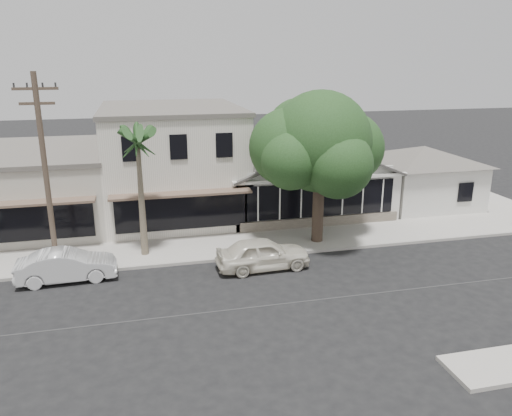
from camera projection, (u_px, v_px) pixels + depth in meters
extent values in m
plane|color=black|center=(278.00, 304.00, 20.04)|extent=(140.00, 140.00, 0.00)
cube|color=#9E9991|center=(84.00, 258.00, 24.53)|extent=(90.00, 3.50, 0.15)
cube|color=beige|center=(299.00, 187.00, 32.37)|extent=(10.00, 8.00, 3.00)
cube|color=black|center=(322.00, 200.00, 28.52)|extent=(8.80, 0.10, 2.00)
cube|color=#60564C|center=(321.00, 223.00, 28.93)|extent=(9.60, 0.18, 0.70)
cube|color=beige|center=(421.00, 183.00, 33.27)|extent=(6.00, 6.00, 3.00)
cube|color=silver|center=(173.00, 163.00, 31.02)|extent=(8.00, 10.00, 6.50)
cube|color=#B2AD9F|center=(20.00, 189.00, 29.34)|extent=(10.00, 10.00, 4.20)
cylinder|color=brown|center=(46.00, 179.00, 21.59)|extent=(0.24, 0.24, 9.00)
cube|color=brown|center=(35.00, 89.00, 20.50)|extent=(1.80, 0.12, 0.12)
cube|color=brown|center=(37.00, 103.00, 20.67)|extent=(1.40, 0.12, 0.12)
imported|color=silver|center=(263.00, 254.00, 23.28)|extent=(4.45, 1.94, 1.49)
imported|color=silver|center=(67.00, 266.00, 22.05)|extent=(4.32, 1.66, 1.41)
cylinder|color=#4C3C2E|center=(318.00, 215.00, 26.27)|extent=(0.60, 0.60, 3.18)
sphere|color=#1E3917|center=(321.00, 142.00, 25.16)|extent=(5.17, 5.17, 5.17)
sphere|color=#1E3917|center=(348.00, 148.00, 26.25)|extent=(3.78, 3.78, 3.78)
sphere|color=#1E3917|center=(288.00, 147.00, 25.26)|extent=(3.97, 3.97, 3.97)
sphere|color=#1E3917|center=(338.00, 164.00, 24.11)|extent=(3.38, 3.38, 3.38)
sphere|color=#1E3917|center=(300.00, 132.00, 26.42)|extent=(3.58, 3.58, 3.58)
sphere|color=#1E3917|center=(333.00, 124.00, 26.52)|extent=(3.18, 3.18, 3.18)
sphere|color=#1E3917|center=(291.00, 160.00, 24.22)|extent=(2.98, 2.98, 2.98)
cone|color=#726651|center=(142.00, 202.00, 24.08)|extent=(0.37, 0.37, 5.63)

